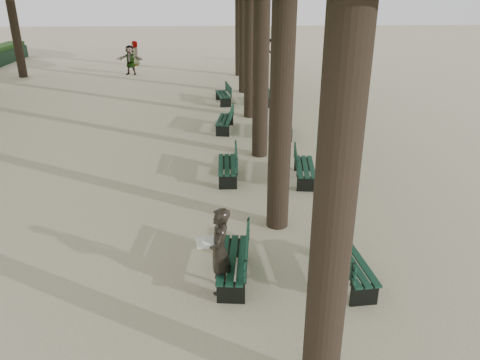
{
  "coord_description": "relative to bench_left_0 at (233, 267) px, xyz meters",
  "views": [
    {
      "loc": [
        0.13,
        -6.98,
        5.42
      ],
      "look_at": [
        0.6,
        3.0,
        1.2
      ],
      "focal_mm": 35.0,
      "sensor_mm": 36.0,
      "label": 1
    }
  ],
  "objects": [
    {
      "name": "bench_left_3",
      "position": [
        -0.0,
        14.68,
        0.0
      ],
      "size": [
        0.81,
        1.86,
        0.92
      ],
      "color": "black",
      "rests_on": "ground"
    },
    {
      "name": "bench_right_1",
      "position": [
        2.27,
        4.88,
        0.0
      ],
      "size": [
        0.76,
        1.85,
        0.92
      ],
      "color": "black",
      "rests_on": "ground"
    },
    {
      "name": "bench_left_0",
      "position": [
        0.0,
        0.0,
        0.0
      ],
      "size": [
        0.74,
        1.85,
        0.92
      ],
      "color": "black",
      "rests_on": "ground"
    },
    {
      "name": "bench_right_0",
      "position": [
        2.27,
        -0.17,
        0.0
      ],
      "size": [
        0.73,
        1.85,
        0.92
      ],
      "color": "black",
      "rests_on": "ground"
    },
    {
      "name": "pedestrian_b",
      "position": [
        3.43,
        27.14,
        0.61
      ],
      "size": [
        0.82,
        1.17,
        1.76
      ],
      "primitive_type": "imported",
      "rotation": [
        0.0,
        0.0,
        1.11
      ],
      "color": "#262628",
      "rests_on": "ground"
    },
    {
      "name": "bench_left_1",
      "position": [
        0.0,
        5.15,
        0.0
      ],
      "size": [
        0.6,
        1.81,
        0.92
      ],
      "color": "black",
      "rests_on": "ground"
    },
    {
      "name": "pedestrian_d",
      "position": [
        -6.06,
        26.45,
        0.56
      ],
      "size": [
        0.71,
        0.87,
        1.67
      ],
      "primitive_type": "imported",
      "rotation": [
        0.0,
        0.0,
        5.25
      ],
      "color": "#262628",
      "rests_on": "ground"
    },
    {
      "name": "bench_right_3",
      "position": [
        2.27,
        14.46,
        0.0
      ],
      "size": [
        0.78,
        1.85,
        0.92
      ],
      "color": "black",
      "rests_on": "ground"
    },
    {
      "name": "ground",
      "position": [
        -0.37,
        -0.82,
        -0.27
      ],
      "size": [
        120.0,
        120.0,
        0.0
      ],
      "primitive_type": "plane",
      "color": "#B9AC8C",
      "rests_on": "ground"
    },
    {
      "name": "bench_right_2",
      "position": [
        2.27,
        9.34,
        0.0
      ],
      "size": [
        0.72,
        1.84,
        0.92
      ],
      "color": "black",
      "rests_on": "ground"
    },
    {
      "name": "man_with_map",
      "position": [
        -0.26,
        -0.37,
        0.59
      ],
      "size": [
        0.64,
        0.72,
        1.72
      ],
      "color": "black",
      "rests_on": "ground"
    },
    {
      "name": "pedestrian_e",
      "position": [
        -5.78,
        22.76,
        0.64
      ],
      "size": [
        1.72,
        0.57,
        1.82
      ],
      "primitive_type": "imported",
      "rotation": [
        0.0,
        0.0,
        6.16
      ],
      "color": "#262628",
      "rests_on": "ground"
    },
    {
      "name": "bench_left_2",
      "position": [
        -0.0,
        10.12,
        0.0
      ],
      "size": [
        0.8,
        1.86,
        0.92
      ],
      "color": "black",
      "rests_on": "ground"
    }
  ]
}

